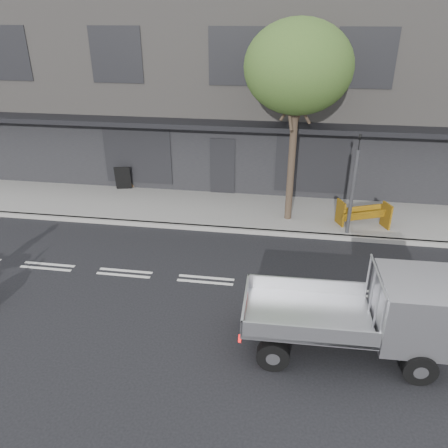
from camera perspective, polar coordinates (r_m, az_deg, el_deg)
ground at (r=12.46m, az=-2.41°, el=-7.32°), size 80.00×80.00×0.00m
sidewalk at (r=16.50m, az=0.68°, el=1.78°), size 32.00×3.20×0.15m
kerb at (r=15.07m, az=-0.18°, el=-0.68°), size 32.00×0.20×0.15m
building_main at (r=21.80m, az=3.32°, el=18.45°), size 26.00×10.00×8.00m
street_tree at (r=14.49m, az=9.66°, el=19.46°), size 3.40×3.40×6.74m
traffic_light_pole at (r=14.67m, az=16.45°, el=4.17°), size 0.12×0.12×3.50m
flatbed_ute at (r=10.06m, az=21.37°, el=-10.50°), size 4.41×1.91×2.02m
construction_barrier at (r=15.49m, az=17.83°, el=0.94°), size 1.76×1.24×0.92m
sandwich_board at (r=18.61m, az=-13.07°, el=5.87°), size 0.72×0.55×1.01m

